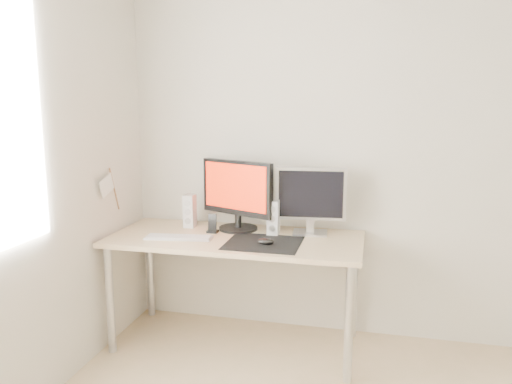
{
  "coord_description": "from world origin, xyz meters",
  "views": [
    {
      "loc": [
        -0.09,
        -1.57,
        1.58
      ],
      "look_at": [
        -0.81,
        1.46,
        1.01
      ],
      "focal_mm": 35.0,
      "sensor_mm": 36.0,
      "label": 1
    }
  ],
  "objects_px": {
    "speaker_left": "(190,211)",
    "phone_dock": "(212,227)",
    "desk": "(236,249)",
    "mouse": "(266,241)",
    "keyboard": "(179,237)",
    "speaker_right": "(273,218)",
    "main_monitor": "(237,193)",
    "second_monitor": "(311,198)"
  },
  "relations": [
    {
      "from": "main_monitor",
      "to": "speaker_right",
      "type": "bearing_deg",
      "value": -13.45
    },
    {
      "from": "speaker_right",
      "to": "keyboard",
      "type": "height_order",
      "value": "speaker_right"
    },
    {
      "from": "mouse",
      "to": "keyboard",
      "type": "distance_m",
      "value": 0.56
    },
    {
      "from": "main_monitor",
      "to": "phone_dock",
      "type": "bearing_deg",
      "value": -142.2
    },
    {
      "from": "desk",
      "to": "keyboard",
      "type": "xyz_separation_m",
      "value": [
        -0.34,
        -0.12,
        0.09
      ]
    },
    {
      "from": "keyboard",
      "to": "speaker_left",
      "type": "bearing_deg",
      "value": 96.85
    },
    {
      "from": "speaker_left",
      "to": "speaker_right",
      "type": "relative_size",
      "value": 1.0
    },
    {
      "from": "mouse",
      "to": "phone_dock",
      "type": "xyz_separation_m",
      "value": [
        -0.4,
        0.2,
        0.02
      ]
    },
    {
      "from": "speaker_left",
      "to": "phone_dock",
      "type": "bearing_deg",
      "value": -27.98
    },
    {
      "from": "mouse",
      "to": "phone_dock",
      "type": "bearing_deg",
      "value": 153.93
    },
    {
      "from": "speaker_left",
      "to": "speaker_right",
      "type": "height_order",
      "value": "same"
    },
    {
      "from": "main_monitor",
      "to": "mouse",
      "type": "bearing_deg",
      "value": -49.36
    },
    {
      "from": "keyboard",
      "to": "phone_dock",
      "type": "distance_m",
      "value": 0.25
    },
    {
      "from": "keyboard",
      "to": "phone_dock",
      "type": "bearing_deg",
      "value": 49.11
    },
    {
      "from": "phone_dock",
      "to": "desk",
      "type": "bearing_deg",
      "value": -20.01
    },
    {
      "from": "desk",
      "to": "speaker_right",
      "type": "xyz_separation_m",
      "value": [
        0.22,
        0.11,
        0.19
      ]
    },
    {
      "from": "desk",
      "to": "phone_dock",
      "type": "bearing_deg",
      "value": 159.99
    },
    {
      "from": "speaker_right",
      "to": "desk",
      "type": "bearing_deg",
      "value": -153.72
    },
    {
      "from": "speaker_left",
      "to": "speaker_right",
      "type": "bearing_deg",
      "value": -5.58
    },
    {
      "from": "keyboard",
      "to": "speaker_right",
      "type": "bearing_deg",
      "value": 22.66
    },
    {
      "from": "main_monitor",
      "to": "speaker_right",
      "type": "height_order",
      "value": "main_monitor"
    },
    {
      "from": "speaker_left",
      "to": "keyboard",
      "type": "relative_size",
      "value": 0.52
    },
    {
      "from": "phone_dock",
      "to": "mouse",
      "type": "bearing_deg",
      "value": -26.07
    },
    {
      "from": "second_monitor",
      "to": "keyboard",
      "type": "distance_m",
      "value": 0.88
    },
    {
      "from": "desk",
      "to": "speaker_left",
      "type": "bearing_deg",
      "value": 155.64
    },
    {
      "from": "keyboard",
      "to": "main_monitor",
      "type": "bearing_deg",
      "value": 44.4
    },
    {
      "from": "phone_dock",
      "to": "main_monitor",
      "type": "bearing_deg",
      "value": 37.8
    },
    {
      "from": "desk",
      "to": "speaker_left",
      "type": "relative_size",
      "value": 7.12
    },
    {
      "from": "speaker_left",
      "to": "keyboard",
      "type": "distance_m",
      "value": 0.31
    },
    {
      "from": "mouse",
      "to": "desk",
      "type": "relative_size",
      "value": 0.06
    },
    {
      "from": "mouse",
      "to": "main_monitor",
      "type": "relative_size",
      "value": 0.2
    },
    {
      "from": "mouse",
      "to": "speaker_right",
      "type": "distance_m",
      "value": 0.26
    },
    {
      "from": "speaker_left",
      "to": "second_monitor",
      "type": "bearing_deg",
      "value": 0.81
    },
    {
      "from": "mouse",
      "to": "second_monitor",
      "type": "height_order",
      "value": "second_monitor"
    },
    {
      "from": "main_monitor",
      "to": "speaker_left",
      "type": "relative_size",
      "value": 2.33
    },
    {
      "from": "desk",
      "to": "keyboard",
      "type": "relative_size",
      "value": 3.71
    },
    {
      "from": "second_monitor",
      "to": "desk",
      "type": "bearing_deg",
      "value": -158.39
    },
    {
      "from": "mouse",
      "to": "main_monitor",
      "type": "xyz_separation_m",
      "value": [
        -0.26,
        0.3,
        0.23
      ]
    },
    {
      "from": "main_monitor",
      "to": "speaker_left",
      "type": "height_order",
      "value": "main_monitor"
    },
    {
      "from": "phone_dock",
      "to": "speaker_left",
      "type": "bearing_deg",
      "value": 152.02
    },
    {
      "from": "mouse",
      "to": "keyboard",
      "type": "height_order",
      "value": "mouse"
    },
    {
      "from": "desk",
      "to": "second_monitor",
      "type": "relative_size",
      "value": 3.54
    }
  ]
}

